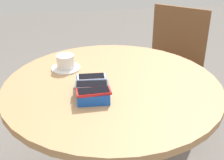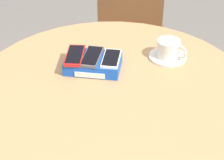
{
  "view_description": "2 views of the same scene",
  "coord_description": "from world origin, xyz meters",
  "px_view_note": "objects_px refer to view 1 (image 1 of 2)",
  "views": [
    {
      "loc": [
        -1.19,
        0.2,
        1.38
      ],
      "look_at": [
        0.0,
        0.0,
        0.76
      ],
      "focal_mm": 50.0,
      "sensor_mm": 36.0,
      "label": 1
    },
    {
      "loc": [
        0.09,
        -1.01,
        1.47
      ],
      "look_at": [
        0.0,
        0.0,
        0.76
      ],
      "focal_mm": 60.0,
      "sensor_mm": 36.0,
      "label": 2
    }
  ],
  "objects_px": {
    "phone_red": "(94,91)",
    "saucer": "(66,68)",
    "phone_white": "(92,77)",
    "phone_box": "(93,90)",
    "round_table": "(112,109)",
    "chair_near_window": "(171,69)",
    "phone_gray": "(92,84)",
    "coffee_cup": "(66,61)"
  },
  "relations": [
    {
      "from": "phone_gray",
      "to": "coffee_cup",
      "type": "height_order",
      "value": "coffee_cup"
    },
    {
      "from": "phone_white",
      "to": "saucer",
      "type": "height_order",
      "value": "phone_white"
    },
    {
      "from": "phone_box",
      "to": "chair_near_window",
      "type": "bearing_deg",
      "value": -39.56
    },
    {
      "from": "phone_box",
      "to": "phone_red",
      "type": "bearing_deg",
      "value": 177.91
    },
    {
      "from": "round_table",
      "to": "saucer",
      "type": "bearing_deg",
      "value": 45.42
    },
    {
      "from": "phone_gray",
      "to": "chair_near_window",
      "type": "height_order",
      "value": "chair_near_window"
    },
    {
      "from": "chair_near_window",
      "to": "round_table",
      "type": "bearing_deg",
      "value": 142.05
    },
    {
      "from": "phone_white",
      "to": "chair_near_window",
      "type": "height_order",
      "value": "chair_near_window"
    },
    {
      "from": "phone_red",
      "to": "chair_near_window",
      "type": "distance_m",
      "value": 1.09
    },
    {
      "from": "phone_box",
      "to": "phone_gray",
      "type": "xyz_separation_m",
      "value": [
        -0.0,
        0.0,
        0.03
      ]
    },
    {
      "from": "phone_box",
      "to": "coffee_cup",
      "type": "distance_m",
      "value": 0.29
    },
    {
      "from": "saucer",
      "to": "coffee_cup",
      "type": "height_order",
      "value": "coffee_cup"
    },
    {
      "from": "round_table",
      "to": "coffee_cup",
      "type": "relative_size",
      "value": 8.78
    },
    {
      "from": "phone_gray",
      "to": "saucer",
      "type": "distance_m",
      "value": 0.29
    },
    {
      "from": "phone_white",
      "to": "saucer",
      "type": "distance_m",
      "value": 0.23
    },
    {
      "from": "coffee_cup",
      "to": "phone_red",
      "type": "bearing_deg",
      "value": -163.97
    },
    {
      "from": "saucer",
      "to": "chair_near_window",
      "type": "distance_m",
      "value": 0.92
    },
    {
      "from": "phone_box",
      "to": "phone_red",
      "type": "distance_m",
      "value": 0.07
    },
    {
      "from": "phone_red",
      "to": "phone_white",
      "type": "bearing_deg",
      "value": -2.81
    },
    {
      "from": "phone_gray",
      "to": "phone_white",
      "type": "relative_size",
      "value": 1.15
    },
    {
      "from": "phone_box",
      "to": "phone_white",
      "type": "relative_size",
      "value": 1.62
    },
    {
      "from": "phone_red",
      "to": "saucer",
      "type": "relative_size",
      "value": 0.97
    },
    {
      "from": "round_table",
      "to": "phone_gray",
      "type": "distance_m",
      "value": 0.22
    },
    {
      "from": "phone_gray",
      "to": "coffee_cup",
      "type": "bearing_deg",
      "value": 19.28
    },
    {
      "from": "phone_red",
      "to": "saucer",
      "type": "distance_m",
      "value": 0.35
    },
    {
      "from": "phone_gray",
      "to": "coffee_cup",
      "type": "relative_size",
      "value": 1.3
    },
    {
      "from": "phone_red",
      "to": "coffee_cup",
      "type": "distance_m",
      "value": 0.35
    },
    {
      "from": "round_table",
      "to": "phone_box",
      "type": "xyz_separation_m",
      "value": [
        -0.08,
        0.09,
        0.15
      ]
    },
    {
      "from": "phone_white",
      "to": "coffee_cup",
      "type": "bearing_deg",
      "value": 26.62
    },
    {
      "from": "chair_near_window",
      "to": "phone_red",
      "type": "bearing_deg",
      "value": 142.61
    },
    {
      "from": "phone_white",
      "to": "chair_near_window",
      "type": "bearing_deg",
      "value": -41.9
    },
    {
      "from": "chair_near_window",
      "to": "phone_white",
      "type": "bearing_deg",
      "value": 138.1
    },
    {
      "from": "phone_box",
      "to": "phone_white",
      "type": "xyz_separation_m",
      "value": [
        0.06,
        -0.0,
        0.03
      ]
    },
    {
      "from": "saucer",
      "to": "chair_near_window",
      "type": "height_order",
      "value": "chair_near_window"
    },
    {
      "from": "phone_box",
      "to": "saucer",
      "type": "distance_m",
      "value": 0.28
    },
    {
      "from": "chair_near_window",
      "to": "saucer",
      "type": "bearing_deg",
      "value": 124.22
    },
    {
      "from": "phone_gray",
      "to": "phone_white",
      "type": "distance_m",
      "value": 0.07
    },
    {
      "from": "phone_white",
      "to": "chair_near_window",
      "type": "distance_m",
      "value": 0.99
    },
    {
      "from": "phone_box",
      "to": "phone_gray",
      "type": "distance_m",
      "value": 0.03
    },
    {
      "from": "phone_box",
      "to": "phone_white",
      "type": "height_order",
      "value": "phone_white"
    },
    {
      "from": "phone_gray",
      "to": "saucer",
      "type": "relative_size",
      "value": 1.01
    },
    {
      "from": "phone_box",
      "to": "coffee_cup",
      "type": "xyz_separation_m",
      "value": [
        0.27,
        0.1,
        0.02
      ]
    }
  ]
}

